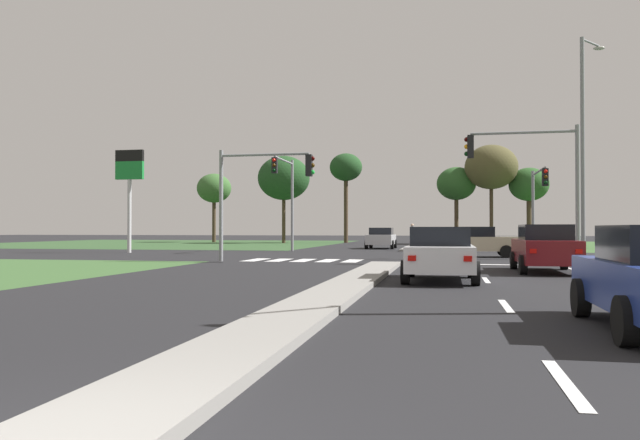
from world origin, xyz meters
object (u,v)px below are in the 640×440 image
Objects in this scene: fuel_price_totem at (130,178)px; car_silver_third at (381,238)px; traffic_signal_near_right at (535,169)px; treeline_fifth at (456,184)px; treeline_fourth at (491,167)px; treeline_second at (284,178)px; traffic_signal_far_right at (538,194)px; car_maroon_near at (545,248)px; treeline_near at (214,189)px; treeline_sixth at (529,185)px; pedestrian_at_median at (412,234)px; traffic_signal_far_left at (286,187)px; car_beige_fifth at (477,242)px; car_white_fourth at (440,253)px; traffic_signal_near_left at (257,184)px; street_lamp_second at (584,137)px; treeline_third at (346,169)px.

car_silver_third is at bearing 38.19° from fuel_price_totem.
traffic_signal_near_right is 35.49m from treeline_fifth.
treeline_second is at bearing 178.68° from treeline_fourth.
traffic_signal_far_right is at bearing 140.45° from car_silver_third.
treeline_near is at bearing 123.91° from car_maroon_near.
car_silver_third is 20.00m from treeline_second.
treeline_second is (-21.50, 23.47, 3.13)m from traffic_signal_far_right.
treeline_near is 1.03× the size of treeline_sixth.
pedestrian_at_median is (2.51, -4.25, 0.36)m from car_silver_third.
treeline_sixth reaches higher than traffic_signal_far_left.
treeline_fifth is at bearing 94.24° from traffic_signal_near_right.
traffic_signal_far_left reaches higher than car_silver_third.
traffic_signal_far_left is 0.80× the size of treeline_fifth.
car_beige_fifth is at bearing 116.49° from car_silver_third.
car_silver_third is at bearing 140.45° from traffic_signal_far_right.
car_white_fourth is 0.69× the size of traffic_signal_far_left.
pedestrian_at_median is 0.22× the size of treeline_fifth.
traffic_signal_near_left reaches higher than traffic_signal_far_right.
treeline_second is at bearing 132.49° from traffic_signal_far_right.
car_silver_third is 18.92m from street_lamp_second.
treeline_second reaches higher than traffic_signal_far_left.
traffic_signal_far_right is 0.55× the size of treeline_fourth.
fuel_price_totem reaches higher than traffic_signal_far_right.
treeline_sixth is at bearing -4.26° from treeline_near.
fuel_price_totem reaches higher than traffic_signal_far_left.
treeline_fourth is at bearing 84.23° from car_white_fourth.
fuel_price_totem is at bearing -78.56° from treeline_near.
traffic_signal_far_left reaches higher than car_maroon_near.
treeline_near reaches higher than traffic_signal_far_left.
fuel_price_totem is at bearing 150.41° from car_maroon_near.
car_white_fourth is 43.71m from treeline_fourth.
car_maroon_near is 0.87× the size of traffic_signal_far_right.
traffic_signal_far_left is at bearing -74.75° from treeline_second.
car_beige_fifth is 0.68× the size of fuel_price_totem.
pedestrian_at_median is 21.00m from treeline_fourth.
car_beige_fifth is 33.66m from treeline_second.
traffic_signal_near_right is 11.91m from traffic_signal_near_left.
car_silver_third is at bearing -121.14° from treeline_fourth.
traffic_signal_near_right is 6.20m from street_lamp_second.
traffic_signal_near_right is at bearing 66.93° from car_white_fourth.
car_white_fourth is (-3.44, -4.36, -0.04)m from car_maroon_near.
treeline_fourth is (2.61, 27.46, 6.50)m from car_beige_fifth.
street_lamp_second is (11.25, -14.33, 5.08)m from car_silver_third.
treeline_fifth is (1.12, 44.13, 5.05)m from car_white_fourth.
treeline_sixth reaches higher than car_silver_third.
treeline_second reaches higher than car_silver_third.
treeline_sixth is at bearing 79.84° from car_white_fourth.
pedestrian_at_median is (-5.51, 19.62, 0.33)m from car_maroon_near.
treeline_third is (-11.85, 30.54, 6.94)m from car_beige_fifth.
treeline_fourth is at bearing 92.55° from traffic_signal_far_right.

